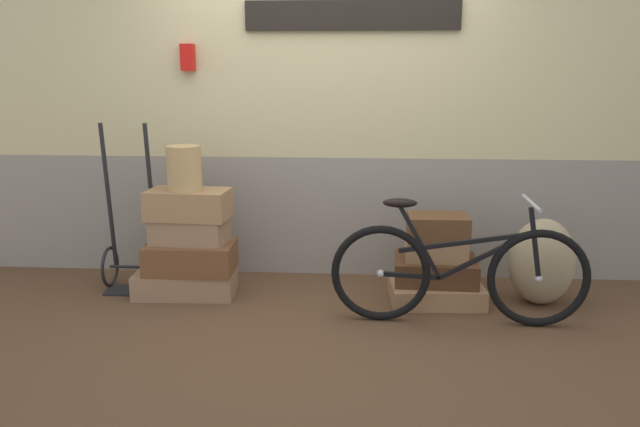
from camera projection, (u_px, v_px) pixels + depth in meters
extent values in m
cube|color=#513823|center=(312.00, 311.00, 4.41)|extent=(9.11, 5.20, 0.06)
cube|color=gray|center=(320.00, 214.00, 5.12)|extent=(7.11, 0.20, 0.95)
cube|color=#CCBC84|center=(320.00, 52.00, 4.83)|extent=(7.11, 0.20, 1.61)
cube|color=black|center=(352.00, 15.00, 4.64)|extent=(1.60, 0.04, 0.22)
cube|color=red|center=(188.00, 57.00, 4.77)|extent=(0.10, 0.08, 0.20)
cube|color=#937051|center=(186.00, 283.00, 4.64)|extent=(0.74, 0.42, 0.18)
cube|color=brown|center=(191.00, 257.00, 4.59)|extent=(0.64, 0.39, 0.22)
cube|color=#937051|center=(190.00, 230.00, 4.58)|extent=(0.55, 0.36, 0.18)
cube|color=#9E754C|center=(188.00, 204.00, 4.52)|extent=(0.60, 0.36, 0.21)
cube|color=#9E754C|center=(436.00, 292.00, 4.51)|extent=(0.67, 0.52, 0.14)
cube|color=#4C2D19|center=(435.00, 270.00, 4.51)|extent=(0.60, 0.46, 0.17)
cube|color=#9E754C|center=(436.00, 248.00, 4.49)|extent=(0.44, 0.36, 0.15)
cube|color=brown|center=(438.00, 227.00, 4.43)|extent=(0.42, 0.31, 0.17)
cylinder|color=tan|center=(184.00, 168.00, 4.45)|extent=(0.24, 0.24, 0.32)
torus|color=black|center=(110.00, 266.00, 4.80)|extent=(0.03, 0.31, 0.31)
torus|color=black|center=(160.00, 268.00, 4.78)|extent=(0.03, 0.31, 0.31)
cylinder|color=black|center=(135.00, 267.00, 4.79)|extent=(0.39, 0.02, 0.02)
cylinder|color=black|center=(108.00, 196.00, 4.68)|extent=(0.03, 0.12, 1.10)
cylinder|color=black|center=(151.00, 197.00, 4.66)|extent=(0.03, 0.12, 1.10)
cube|color=black|center=(131.00, 290.00, 4.72)|extent=(0.35, 0.22, 0.02)
ellipsoid|color=#9E8966|center=(542.00, 262.00, 4.41)|extent=(0.46, 0.39, 0.62)
torus|color=black|center=(381.00, 273.00, 4.11)|extent=(0.65, 0.07, 0.65)
sphere|color=#B2B2B7|center=(381.00, 273.00, 4.11)|extent=(0.05, 0.05, 0.05)
torus|color=black|center=(539.00, 279.00, 4.01)|extent=(0.65, 0.07, 0.65)
sphere|color=#B2B2B7|center=(539.00, 279.00, 4.01)|extent=(0.05, 0.05, 0.05)
cube|color=black|center=(484.00, 256.00, 4.01)|extent=(0.56, 0.05, 0.33)
cube|color=black|center=(420.00, 242.00, 4.03)|extent=(0.29, 0.04, 0.49)
cube|color=black|center=(410.00, 276.00, 4.09)|extent=(0.39, 0.04, 0.04)
cube|color=black|center=(463.00, 243.00, 4.01)|extent=(0.82, 0.06, 0.16)
cube|color=black|center=(535.00, 243.00, 3.96)|extent=(0.11, 0.03, 0.47)
ellipsoid|color=black|center=(400.00, 203.00, 3.99)|extent=(0.22, 0.10, 0.06)
cylinder|color=#A5A5AD|center=(531.00, 203.00, 3.91)|extent=(0.04, 0.46, 0.02)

